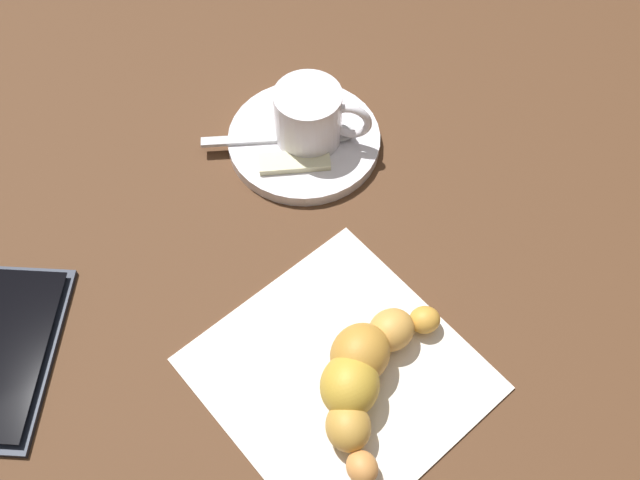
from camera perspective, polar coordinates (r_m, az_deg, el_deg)
ground_plane at (r=0.59m, az=-1.76°, el=-0.52°), size 1.80×1.80×0.00m
saucer at (r=0.65m, az=-1.26°, el=7.85°), size 0.14×0.14×0.01m
espresso_cup at (r=0.63m, az=-0.77°, el=9.74°), size 0.06×0.08×0.05m
teaspoon at (r=0.64m, az=-1.32°, el=8.23°), size 0.06×0.13×0.01m
sugar_packet at (r=0.62m, az=-2.03°, el=6.20°), size 0.04×0.06×0.01m
napkin at (r=0.54m, az=1.53°, el=-10.47°), size 0.23×0.22×0.00m
croissant at (r=0.52m, az=3.52°, el=-10.37°), size 0.11×0.12×0.04m
cell_phone at (r=0.59m, az=-23.58°, el=-7.87°), size 0.16×0.13×0.01m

